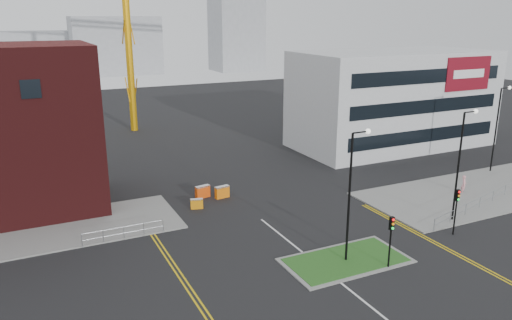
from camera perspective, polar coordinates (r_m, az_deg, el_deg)
The scene contains 23 objects.
pavement_right at distance 52.44m, azimuth 24.33°, elevation -3.22°, with size 24.00×10.00×0.12m, color slate.
island_kerb at distance 35.41m, azimuth 10.22°, elevation -11.23°, with size 8.60×4.60×0.08m, color slate.
grass_island at distance 35.40m, azimuth 10.22°, elevation -11.20°, with size 8.00×4.00×0.12m, color #1E4B19.
office_block at distance 66.07m, azimuth 15.36°, elevation 6.74°, with size 25.00×12.20×12.00m.
streetlamp_island at distance 33.43m, azimuth 10.98°, elevation -2.93°, with size 1.46×0.36×9.18m.
streetlamp_right_near at distance 42.74m, azimuth 22.42°, elevation 0.33°, with size 1.46×0.36×9.18m.
streetlamp_right_far at distance 58.26m, azimuth 25.95°, elevation 3.89°, with size 1.46×0.36×9.18m.
traffic_light_island at distance 34.07m, azimuth 15.19°, elevation -7.99°, with size 0.28×0.33×3.65m.
traffic_light_right at distance 40.70m, azimuth 21.97°, elevation -4.60°, with size 0.28×0.33×3.65m.
railing_left at distance 38.86m, azimuth -14.89°, elevation -7.81°, with size 6.05×0.05×1.10m.
railing_right at distance 49.63m, azimuth 25.48°, elevation -3.54°, with size 19.05×5.05×1.10m.
centre_line at distance 30.28m, azimuth 13.89°, elevation -16.66°, with size 0.15×30.00×0.01m, color silver.
yellow_left_a at distance 32.61m, azimuth -8.38°, elevation -13.77°, with size 0.12×24.00×0.01m, color gold.
yellow_left_b at distance 32.68m, azimuth -7.87°, elevation -13.67°, with size 0.12×24.00×0.01m, color gold.
yellow_right_a at distance 38.72m, azimuth 21.18°, elevation -9.70°, with size 0.12×20.00×0.01m, color gold.
yellow_right_b at distance 38.92m, azimuth 21.48°, elevation -9.60°, with size 0.12×20.00×0.01m, color gold.
skyline_b at distance 149.83m, azimuth -15.71°, elevation 12.47°, with size 24.00×12.00×16.00m, color gray.
skyline_c at distance 155.09m, azimuth -2.26°, elevation 15.37°, with size 14.00×12.00×28.00m, color gray.
skyline_d at distance 157.75m, azimuth -22.88°, elevation 11.25°, with size 30.00×12.00×12.00m, color gray.
pedestrian at distance 50.89m, azimuth 22.66°, elevation -2.60°, with size 0.65×0.43×1.79m, color pink.
barrier_left at distance 46.29m, azimuth -6.12°, elevation -3.56°, with size 1.42×0.69×1.15m.
barrier_mid at distance 43.80m, azimuth -6.79°, elevation -4.94°, with size 1.12×0.62×0.90m.
barrier_right at distance 46.09m, azimuth -3.90°, elevation -3.61°, with size 1.39×0.63×1.13m.
Camera 1 is at (-16.97, -17.16, 16.19)m, focal length 35.00 mm.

